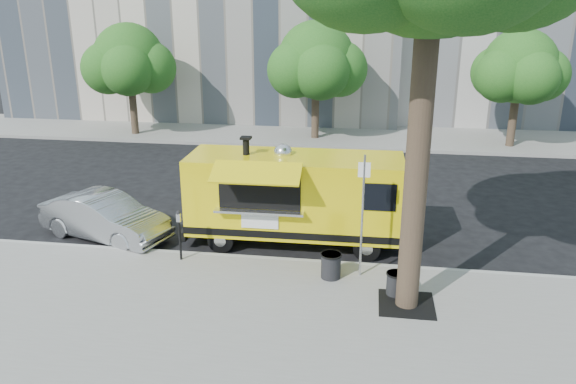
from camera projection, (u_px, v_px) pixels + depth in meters
name	position (u px, v px, depth m)	size (l,w,h in m)	color
ground	(304.00, 250.00, 15.27)	(120.00, 120.00, 0.00)	black
sidewalk	(280.00, 328.00, 11.50)	(60.00, 6.00, 0.15)	gray
curb	(299.00, 262.00, 14.38)	(60.00, 0.14, 0.16)	#999993
far_sidewalk	(336.00, 136.00, 27.89)	(60.00, 5.00, 0.15)	gray
tree_well	(406.00, 304.00, 12.24)	(1.20, 1.20, 0.02)	black
far_tree_a	(129.00, 59.00, 26.97)	(3.42, 3.42, 5.36)	#33261C
far_tree_b	(316.00, 60.00, 26.07)	(3.60, 3.60, 5.50)	#33261C
far_tree_c	(520.00, 66.00, 24.57)	(3.24, 3.24, 5.21)	#33261C
sign_post	(363.00, 209.00, 13.01)	(0.28, 0.06, 3.00)	silver
parking_meter	(179.00, 229.00, 14.11)	(0.11, 0.11, 1.33)	black
food_truck	(294.00, 196.00, 15.23)	(6.10, 2.84, 2.98)	yellow
sedan	(105.00, 217.00, 15.86)	(1.36, 3.89, 1.28)	#9D9FA4
trash_bin_left	(331.00, 265.00, 13.34)	(0.51, 0.51, 0.61)	black
trash_bin_right	(396.00, 283.00, 12.57)	(0.44, 0.44, 0.53)	black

